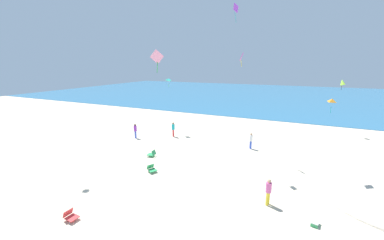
% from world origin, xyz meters
% --- Properties ---
extents(ground_plane, '(120.00, 120.00, 0.00)m').
position_xyz_m(ground_plane, '(0.00, 10.00, 0.00)').
color(ground_plane, beige).
extents(ocean_water, '(120.00, 60.00, 0.05)m').
position_xyz_m(ocean_water, '(0.00, 54.63, 0.03)').
color(ocean_water, teal).
rests_on(ocean_water, ground_plane).
extents(beach_chair_far_left, '(0.69, 0.57, 0.54)m').
position_xyz_m(beach_chair_far_left, '(-2.95, -2.15, 0.24)').
color(beach_chair_far_left, '#D13D3D').
rests_on(beach_chair_far_left, ground_plane).
extents(beach_chair_near_camera, '(0.73, 0.64, 0.57)m').
position_xyz_m(beach_chair_near_camera, '(-3.91, 6.64, 0.26)').
color(beach_chair_near_camera, '#2D9956').
rests_on(beach_chair_near_camera, ground_plane).
extents(beach_chair_mid_beach, '(0.87, 0.81, 0.55)m').
position_xyz_m(beach_chair_mid_beach, '(-2.29, 4.18, 0.25)').
color(beach_chair_mid_beach, '#2D9956').
rests_on(beach_chair_mid_beach, ground_plane).
extents(cooler_box, '(0.42, 0.54, 0.23)m').
position_xyz_m(cooler_box, '(8.42, 2.57, 0.11)').
color(cooler_box, '#339956').
rests_on(cooler_box, ground_plane).
extents(person_0, '(0.40, 0.40, 1.58)m').
position_xyz_m(person_0, '(6.06, 3.41, 0.91)').
color(person_0, yellow).
rests_on(person_0, ground_plane).
extents(person_1, '(0.43, 0.43, 1.59)m').
position_xyz_m(person_1, '(-8.45, 10.25, 0.92)').
color(person_1, blue).
rests_on(person_1, ground_plane).
extents(person_2, '(0.42, 0.42, 1.55)m').
position_xyz_m(person_2, '(3.46, 12.10, 0.89)').
color(person_2, blue).
rests_on(person_2, ground_plane).
extents(person_3, '(0.45, 0.45, 1.61)m').
position_xyz_m(person_3, '(-5.01, 12.42, 0.93)').
color(person_3, red).
rests_on(person_3, ground_plane).
extents(kite_pink, '(0.67, 0.20, 1.07)m').
position_xyz_m(kite_pink, '(0.91, 0.43, 8.09)').
color(kite_pink, pink).
extents(kite_teal, '(0.70, 0.58, 1.05)m').
position_xyz_m(kite_teal, '(-6.46, 14.25, 6.08)').
color(kite_teal, '#1EADAD').
extents(kite_orange, '(0.67, 0.74, 0.96)m').
position_xyz_m(kite_orange, '(9.08, 8.02, 5.53)').
color(kite_orange, orange).
extents(kite_lime, '(0.77, 0.84, 1.23)m').
position_xyz_m(kite_lime, '(11.43, 21.46, 5.85)').
color(kite_lime, '#99DB33').
extents(kite_purple, '(0.59, 0.64, 1.53)m').
position_xyz_m(kite_purple, '(1.72, 11.29, 12.25)').
color(kite_purple, purple).
extents(kite_magenta, '(0.26, 0.58, 0.96)m').
position_xyz_m(kite_magenta, '(3.20, 7.73, 8.27)').
color(kite_magenta, '#DB3DA8').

